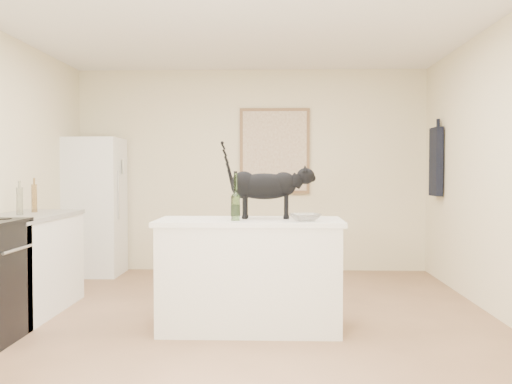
# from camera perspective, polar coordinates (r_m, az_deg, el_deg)

# --- Properties ---
(floor) EXTENTS (5.50, 5.50, 0.00)m
(floor) POSITION_cam_1_polar(r_m,az_deg,el_deg) (5.26, -1.62, -12.22)
(floor) COLOR #987051
(floor) RESTS_ON ground
(ceiling) EXTENTS (5.50, 5.50, 0.00)m
(ceiling) POSITION_cam_1_polar(r_m,az_deg,el_deg) (5.27, -1.65, 16.37)
(ceiling) COLOR white
(ceiling) RESTS_ON ground
(wall_back) EXTENTS (4.50, 0.00, 4.50)m
(wall_back) POSITION_cam_1_polar(r_m,az_deg,el_deg) (7.85, -0.42, 2.05)
(wall_back) COLOR beige
(wall_back) RESTS_ON ground
(wall_front) EXTENTS (4.50, 0.00, 4.50)m
(wall_front) POSITION_cam_1_polar(r_m,az_deg,el_deg) (2.36, -5.64, 2.17)
(wall_front) COLOR beige
(wall_front) RESTS_ON ground
(wall_right) EXTENTS (0.00, 5.50, 5.50)m
(wall_right) POSITION_cam_1_polar(r_m,az_deg,el_deg) (5.45, 22.71, 1.92)
(wall_right) COLOR beige
(wall_right) RESTS_ON ground
(island_base) EXTENTS (1.44, 0.67, 0.86)m
(island_base) POSITION_cam_1_polar(r_m,az_deg,el_deg) (4.97, -0.60, -7.99)
(island_base) COLOR white
(island_base) RESTS_ON floor
(island_top) EXTENTS (1.50, 0.70, 0.04)m
(island_top) POSITION_cam_1_polar(r_m,az_deg,el_deg) (4.92, -0.60, -2.82)
(island_top) COLOR white
(island_top) RESTS_ON island_base
(left_cabinets) EXTENTS (0.60, 1.40, 0.86)m
(left_cabinets) POSITION_cam_1_polar(r_m,az_deg,el_deg) (5.91, -20.79, -6.52)
(left_cabinets) COLOR white
(left_cabinets) RESTS_ON floor
(left_countertop) EXTENTS (0.62, 1.44, 0.04)m
(left_countertop) POSITION_cam_1_polar(r_m,az_deg,el_deg) (5.86, -20.85, -2.17)
(left_countertop) COLOR gray
(left_countertop) RESTS_ON left_cabinets
(fridge) EXTENTS (0.68, 0.68, 1.70)m
(fridge) POSITION_cam_1_polar(r_m,az_deg,el_deg) (7.79, -15.03, -1.33)
(fridge) COLOR white
(fridge) RESTS_ON floor
(artwork_frame) EXTENTS (0.90, 0.03, 1.10)m
(artwork_frame) POSITION_cam_1_polar(r_m,az_deg,el_deg) (7.82, 1.77, 3.88)
(artwork_frame) COLOR brown
(artwork_frame) RESTS_ON wall_back
(artwork_canvas) EXTENTS (0.82, 0.00, 1.02)m
(artwork_canvas) POSITION_cam_1_polar(r_m,az_deg,el_deg) (7.80, 1.77, 3.89)
(artwork_canvas) COLOR beige
(artwork_canvas) RESTS_ON wall_back
(hanging_garment) EXTENTS (0.08, 0.34, 0.80)m
(hanging_garment) POSITION_cam_1_polar(r_m,az_deg,el_deg) (7.39, 16.60, 2.75)
(hanging_garment) COLOR black
(hanging_garment) RESTS_ON wall_right
(black_cat) EXTENTS (0.68, 0.22, 0.48)m
(black_cat) POSITION_cam_1_polar(r_m,az_deg,el_deg) (4.98, 0.79, 0.21)
(black_cat) COLOR black
(black_cat) RESTS_ON island_top
(wine_bottle) EXTENTS (0.09, 0.09, 0.34)m
(wine_bottle) POSITION_cam_1_polar(r_m,az_deg,el_deg) (4.78, -1.95, -0.66)
(wine_bottle) COLOR #336327
(wine_bottle) RESTS_ON island_top
(glass_bowl) EXTENTS (0.30, 0.30, 0.06)m
(glass_bowl) POSITION_cam_1_polar(r_m,az_deg,el_deg) (4.72, 4.65, -2.41)
(glass_bowl) COLOR silver
(glass_bowl) RESTS_ON island_top
(fridge_paper) EXTENTS (0.06, 0.13, 0.18)m
(fridge_paper) POSITION_cam_1_polar(r_m,az_deg,el_deg) (7.73, -12.51, 2.34)
(fridge_paper) COLOR white
(fridge_paper) RESTS_ON fridge
(counter_bottle_cluster) EXTENTS (0.07, 0.41, 0.27)m
(counter_bottle_cluster) POSITION_cam_1_polar(r_m,az_deg,el_deg) (5.94, -20.77, -0.68)
(counter_bottle_cluster) COLOR gray
(counter_bottle_cluster) RESTS_ON left_countertop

